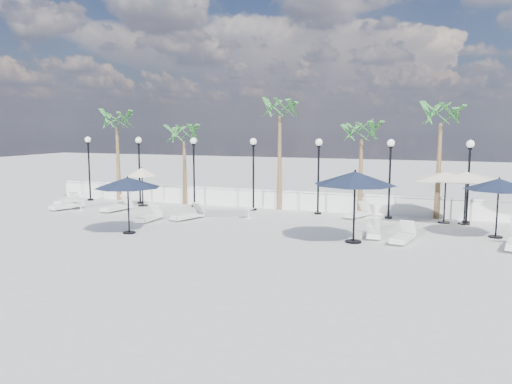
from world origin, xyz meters
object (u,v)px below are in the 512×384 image
(lounger_3, at_px, (117,207))
(parasol_navy_mid, at_px, (355,179))
(lounger_2, at_px, (67,205))
(lounger_7, at_px, (358,213))
(lounger_1, at_px, (149,217))
(parasol_cream_sq_b, at_px, (446,172))
(lounger_6, at_px, (373,232))
(parasol_navy_left, at_px, (128,183))
(parasol_cream_sq_a, at_px, (467,172))
(lounger_4, at_px, (188,215))
(parasol_navy_right, at_px, (499,184))
(parasol_cream_small, at_px, (142,173))
(lounger_5, at_px, (403,236))
(lounger_0, at_px, (67,200))

(lounger_3, distance_m, parasol_navy_mid, 13.40)
(lounger_2, relative_size, lounger_7, 1.06)
(lounger_1, distance_m, parasol_cream_sq_b, 13.94)
(lounger_6, xyz_separation_m, parasol_navy_left, (-9.73, -2.76, 1.92))
(lounger_6, distance_m, parasol_cream_sq_a, 5.88)
(lounger_7, relative_size, parasol_navy_left, 0.67)
(lounger_2, relative_size, lounger_4, 1.04)
(parasol_navy_right, bearing_deg, lounger_7, 156.55)
(lounger_2, height_order, lounger_7, lounger_2)
(parasol_cream_sq_b, bearing_deg, lounger_3, -171.57)
(parasol_navy_right, distance_m, parasol_cream_small, 17.96)
(lounger_4, distance_m, lounger_5, 10.14)
(parasol_cream_sq_a, bearing_deg, lounger_2, -171.78)
(lounger_1, relative_size, parasol_navy_right, 0.62)
(parasol_navy_right, bearing_deg, lounger_5, -148.47)
(lounger_4, height_order, parasol_navy_right, parasol_navy_right)
(lounger_3, bearing_deg, lounger_0, 176.52)
(lounger_0, bearing_deg, parasol_navy_right, -5.56)
(lounger_0, xyz_separation_m, lounger_4, (8.74, -1.90, 0.01))
(lounger_1, xyz_separation_m, parasol_cream_small, (-2.82, 3.90, 1.67))
(lounger_4, relative_size, parasol_cream_small, 0.85)
(lounger_3, xyz_separation_m, parasol_cream_small, (0.32, 1.98, 1.65))
(lounger_3, bearing_deg, parasol_cream_sq_b, 19.05)
(lounger_5, relative_size, parasol_navy_right, 0.69)
(lounger_4, distance_m, parasol_navy_mid, 8.80)
(lounger_4, height_order, parasol_cream_sq_a, parasol_cream_sq_a)
(lounger_7, bearing_deg, lounger_5, -40.07)
(lounger_6, distance_m, lounger_7, 4.31)
(lounger_1, relative_size, lounger_5, 0.89)
(parasol_navy_left, bearing_deg, lounger_2, 148.90)
(lounger_5, height_order, parasol_cream_sq_a, parasol_cream_sq_a)
(lounger_6, distance_m, parasol_cream_small, 13.78)
(parasol_navy_left, xyz_separation_m, parasol_cream_sq_b, (12.46, 6.87, 0.23))
(parasol_navy_right, relative_size, parasol_cream_small, 1.24)
(lounger_6, relative_size, parasol_navy_mid, 0.56)
(lounger_2, height_order, parasol_cream_small, parasol_cream_small)
(lounger_6, height_order, lounger_7, lounger_7)
(lounger_7, bearing_deg, parasol_navy_left, -118.37)
(parasol_cream_small, bearing_deg, parasol_navy_right, -6.79)
(lounger_5, distance_m, lounger_7, 5.28)
(lounger_3, distance_m, parasol_navy_left, 6.13)
(lounger_7, bearing_deg, parasol_navy_right, -0.86)
(lounger_1, bearing_deg, lounger_2, 167.76)
(lounger_4, bearing_deg, parasol_cream_sq_b, 37.48)
(lounger_4, relative_size, lounger_7, 1.03)
(parasol_navy_mid, bearing_deg, parasol_navy_right, 28.09)
(lounger_1, distance_m, parasol_cream_small, 5.10)
(lounger_3, bearing_deg, parasol_navy_left, -39.28)
(lounger_4, xyz_separation_m, lounger_5, (10.04, -1.40, 0.00))
(parasol_navy_mid, distance_m, parasol_cream_sq_b, 6.31)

